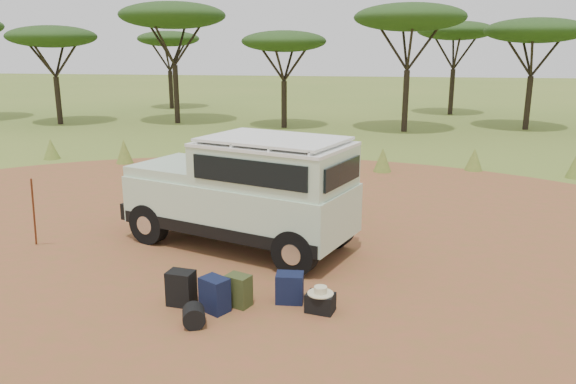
% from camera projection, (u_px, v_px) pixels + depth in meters
% --- Properties ---
extents(ground, '(140.00, 140.00, 0.00)m').
position_uv_depth(ground, '(225.00, 258.00, 10.98)').
color(ground, olive).
rests_on(ground, ground).
extents(dirt_clearing, '(23.00, 23.00, 0.01)m').
position_uv_depth(dirt_clearing, '(225.00, 257.00, 10.98)').
color(dirt_clearing, brown).
rests_on(dirt_clearing, ground).
extents(grass_fringe, '(36.60, 1.60, 0.90)m').
position_uv_depth(grass_fringe, '(297.00, 156.00, 19.14)').
color(grass_fringe, olive).
rests_on(grass_fringe, ground).
extents(acacia_treeline, '(46.70, 13.20, 6.26)m').
position_uv_depth(acacia_treeline, '(343.00, 29.00, 28.54)').
color(acacia_treeline, black).
rests_on(acacia_treeline, ground).
extents(safari_vehicle, '(5.08, 3.35, 2.32)m').
position_uv_depth(safari_vehicle, '(246.00, 194.00, 11.32)').
color(safari_vehicle, beige).
rests_on(safari_vehicle, ground).
extents(walking_staff, '(0.38, 0.45, 1.52)m').
position_uv_depth(walking_staff, '(34.00, 213.00, 11.30)').
color(walking_staff, '#5E3316').
rests_on(walking_staff, ground).
extents(backpack_black, '(0.45, 0.35, 0.57)m').
position_uv_depth(backpack_black, '(181.00, 288.00, 8.91)').
color(backpack_black, black).
rests_on(backpack_black, ground).
extents(backpack_navy, '(0.52, 0.48, 0.55)m').
position_uv_depth(backpack_navy, '(215.00, 295.00, 8.69)').
color(backpack_navy, '#111637').
rests_on(backpack_navy, ground).
extents(backpack_olive, '(0.45, 0.39, 0.52)m').
position_uv_depth(backpack_olive, '(238.00, 291.00, 8.87)').
color(backpack_olive, '#3A431F').
rests_on(backpack_olive, ground).
extents(duffel_navy, '(0.46, 0.36, 0.49)m').
position_uv_depth(duffel_navy, '(290.00, 288.00, 9.01)').
color(duffel_navy, '#111637').
rests_on(duffel_navy, ground).
extents(hard_case, '(0.48, 0.39, 0.30)m').
position_uv_depth(hard_case, '(320.00, 303.00, 8.70)').
color(hard_case, black).
rests_on(hard_case, ground).
extents(stuff_sack, '(0.43, 0.43, 0.33)m').
position_uv_depth(stuff_sack, '(194.00, 316.00, 8.25)').
color(stuff_sack, black).
rests_on(stuff_sack, ground).
extents(safari_hat, '(0.41, 0.41, 0.12)m').
position_uv_depth(safari_hat, '(320.00, 291.00, 8.65)').
color(safari_hat, beige).
rests_on(safari_hat, hard_case).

